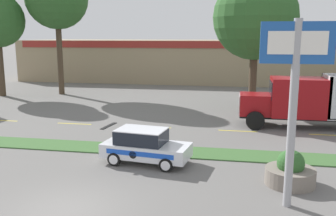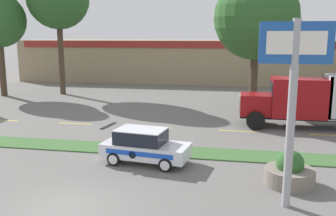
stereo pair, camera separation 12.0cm
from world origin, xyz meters
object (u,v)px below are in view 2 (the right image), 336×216
rally_car (144,146)px  store_sign_post (294,79)px  stone_planter (290,172)px  traffic_cone (107,146)px  dump_truck_mid (320,102)px

rally_car → store_sign_post: (5.94, -3.49, 3.60)m
stone_planter → traffic_cone: bearing=161.3°
dump_truck_mid → rally_car: size_ratio=2.91×
dump_truck_mid → traffic_cone: dump_truck_mid is taller
store_sign_post → traffic_cone: 10.48m
rally_car → dump_truck_mid: bearing=42.4°
rally_car → store_sign_post: 7.77m
rally_car → traffic_cone: 2.79m
store_sign_post → rally_car: bearing=149.6°
rally_car → stone_planter: rally_car is taller
dump_truck_mid → store_sign_post: size_ratio=1.92×
dump_truck_mid → traffic_cone: bearing=-148.8°
dump_truck_mid → store_sign_post: bearing=-105.6°
dump_truck_mid → stone_planter: (-2.99, -9.95, -1.18)m
dump_truck_mid → store_sign_post: 12.71m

